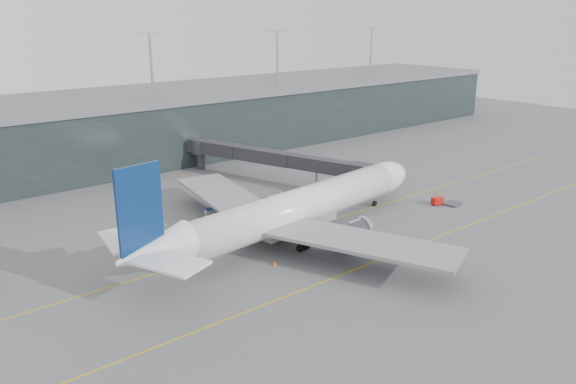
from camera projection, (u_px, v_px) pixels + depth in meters
ground at (266, 228)px, 90.82m from camera, size 320.00×320.00×0.00m
taxiline_a at (282, 235)px, 87.86m from camera, size 160.00×0.25×0.02m
taxiline_b at (355, 269)px, 76.03m from camera, size 160.00×0.25×0.02m
taxiline_lead_main at (225, 193)px, 108.62m from camera, size 0.25×60.00×0.02m
terminal at (117, 128)px, 131.41m from camera, size 240.00×36.00×29.00m
main_aircraft at (297, 208)px, 85.90m from camera, size 59.35×55.41×16.64m
jet_bridge at (263, 154)px, 117.71m from camera, size 16.80×43.59×6.78m
gse_cart at (437, 201)px, 101.67m from camera, size 2.26×1.74×1.36m
baggage_dolly at (453, 204)px, 101.94m from camera, size 3.52×2.99×0.32m
uld_a at (210, 214)px, 94.46m from camera, size 2.28×1.98×1.81m
uld_b at (215, 206)px, 98.20m from camera, size 2.31×1.99×1.85m
uld_c at (237, 206)px, 98.37m from camera, size 1.97×1.62×1.70m
cone_nose at (436, 193)px, 107.59m from camera, size 0.46×0.46×0.73m
cone_wing_stbd at (394, 250)px, 81.33m from camera, size 0.44×0.44×0.69m
cone_wing_port at (274, 199)px, 104.12m from camera, size 0.41×0.41×0.66m
cone_tail at (274, 263)px, 77.12m from camera, size 0.47×0.47×0.75m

